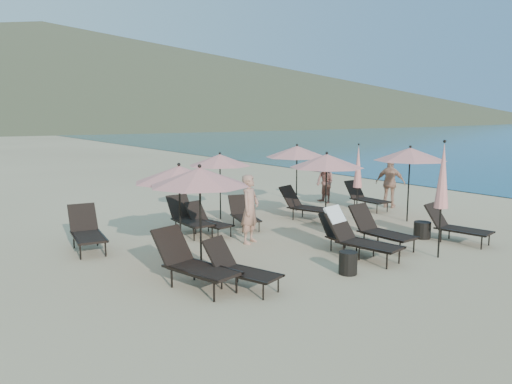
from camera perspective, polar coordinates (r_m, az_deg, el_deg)
ground at (r=12.39m, az=14.02°, el=-6.60°), size 800.00×800.00×0.00m
volcanic_headland at (r=321.48m, az=-21.03°, el=12.45°), size 690.00×690.00×55.00m
lounger_0 at (r=9.58m, az=-7.25°, el=-7.92°), size 1.13×1.95×1.05m
lounger_1 at (r=9.47m, az=-1.92°, el=-8.56°), size 1.05×1.64×0.88m
lounger_2 at (r=12.10m, az=10.15°, el=-4.88°), size 0.60×1.50×0.86m
lounger_3 at (r=11.58m, az=11.44°, el=-4.86°), size 1.00×1.89×1.12m
lounger_4 at (r=12.65m, az=13.97°, el=-4.12°), size 0.72×1.74×0.99m
lounger_5 at (r=13.76m, az=21.81°, el=-3.57°), size 0.92×1.72×0.94m
lounger_6 at (r=12.75m, az=-18.79°, el=-4.18°), size 0.91×1.84×1.02m
lounger_7 at (r=13.80m, az=-7.69°, el=-2.86°), size 0.67×1.73×0.99m
lounger_8 at (r=13.69m, az=-5.60°, el=-3.21°), size 0.83×1.54×0.84m
lounger_9 at (r=14.44m, az=-1.44°, el=-2.49°), size 0.98×1.60×0.86m
lounger_10 at (r=15.54m, az=5.65°, el=-1.47°), size 1.17×1.87×1.01m
lounger_11 at (r=17.56m, az=12.37°, el=-0.54°), size 0.64×1.64×0.94m
umbrella_open_0 at (r=10.24m, az=-6.45°, el=1.74°), size 2.09×2.09×2.25m
umbrella_open_1 at (r=13.96m, az=8.08°, el=3.53°), size 2.07×2.07×2.23m
umbrella_open_2 at (r=15.71m, az=17.20°, el=4.14°), size 2.17×2.17×2.33m
umbrella_open_3 at (r=15.40m, az=-4.15°, el=3.67°), size 1.95×1.95×2.10m
umbrella_open_4 at (r=16.79m, az=4.71°, el=4.62°), size 2.11×2.11×2.28m
umbrella_open_5 at (r=11.22m, az=-8.79°, el=2.04°), size 2.03×2.03×2.19m
umbrella_closed_0 at (r=11.91m, az=20.56°, el=1.68°), size 0.32×0.32×2.69m
umbrella_closed_1 at (r=15.60m, az=11.59°, el=2.83°), size 0.28×0.28×2.38m
side_table_0 at (r=10.49m, az=10.48°, el=-7.98°), size 0.38×0.38×0.47m
side_table_1 at (r=13.95m, az=18.47°, el=-4.14°), size 0.45×0.45×0.44m
beachgoer_a at (r=12.62m, az=-0.68°, el=-1.96°), size 0.76×0.68×1.76m
beachgoer_b at (r=18.58m, az=7.89°, el=1.10°), size 0.60×0.76×1.52m
beachgoer_c at (r=18.06m, az=15.10°, el=1.02°), size 0.83×1.11×1.75m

